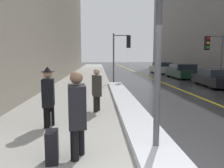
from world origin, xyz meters
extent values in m
cube|color=#9E9B93|center=(-2.00, 15.00, 0.01)|extent=(4.00, 80.00, 0.01)
cube|color=gold|center=(4.00, 15.00, 0.00)|extent=(0.16, 80.00, 0.00)
cube|color=silver|center=(0.27, 5.47, 0.10)|extent=(0.89, 12.78, 0.20)
cube|color=gray|center=(-7.00, 20.00, 6.57)|extent=(6.00, 36.00, 13.15)
cylinder|color=#515156|center=(0.28, 1.05, 2.31)|extent=(0.12, 0.12, 4.61)
cylinder|color=#515156|center=(0.28, 13.20, 1.82)|extent=(0.11, 0.11, 3.63)
cylinder|color=#515156|center=(0.83, 13.11, 3.48)|extent=(1.10, 0.25, 0.07)
cube|color=black|center=(1.37, 13.02, 3.03)|extent=(0.33, 0.25, 0.90)
sphere|color=red|center=(1.39, 13.14, 3.32)|extent=(0.19, 0.19, 0.19)
sphere|color=orange|center=(1.39, 13.14, 3.03)|extent=(0.19, 0.19, 0.19)
sphere|color=green|center=(1.39, 13.14, 2.75)|extent=(0.19, 0.19, 0.19)
cylinder|color=#515156|center=(7.41, 11.24, 1.71)|extent=(0.11, 0.11, 3.42)
cylinder|color=#515156|center=(6.86, 11.19, 3.27)|extent=(1.10, 0.17, 0.07)
cube|color=black|center=(6.31, 11.14, 2.82)|extent=(0.32, 0.23, 0.90)
sphere|color=red|center=(6.32, 11.02, 3.11)|extent=(0.19, 0.19, 0.19)
sphere|color=orange|center=(6.32, 11.02, 2.82)|extent=(0.19, 0.19, 0.19)
sphere|color=green|center=(6.32, 11.02, 2.54)|extent=(0.19, 0.19, 0.19)
cylinder|color=black|center=(-1.20, 1.13, 0.45)|extent=(0.16, 0.16, 0.89)
cylinder|color=black|center=(-1.28, 0.87, 0.45)|extent=(0.16, 0.16, 0.89)
cube|color=black|center=(-1.24, 1.00, 1.02)|extent=(0.39, 0.58, 0.78)
sphere|color=#8C664C|center=(-1.24, 1.00, 1.55)|extent=(0.24, 0.24, 0.24)
cylinder|color=black|center=(-2.15, 3.03, 0.42)|extent=(0.15, 0.15, 0.85)
cylinder|color=black|center=(-2.24, 2.78, 0.42)|extent=(0.15, 0.15, 0.85)
cube|color=black|center=(-2.20, 2.90, 0.96)|extent=(0.37, 0.55, 0.74)
sphere|color=tan|center=(-2.20, 2.90, 1.47)|extent=(0.23, 0.23, 0.23)
cylinder|color=black|center=(-2.20, 2.90, 1.53)|extent=(0.36, 0.36, 0.01)
cone|color=black|center=(-2.20, 2.90, 1.60)|extent=(0.22, 0.22, 0.14)
cylinder|color=black|center=(-0.86, 4.68, 0.41)|extent=(0.14, 0.14, 0.82)
cylinder|color=black|center=(-0.95, 4.45, 0.41)|extent=(0.14, 0.14, 0.82)
cube|color=#2D2823|center=(-0.90, 4.57, 0.93)|extent=(0.35, 0.53, 0.71)
sphere|color=tan|center=(-0.90, 4.57, 1.41)|extent=(0.22, 0.22, 0.22)
cube|color=black|center=(-0.95, 4.91, 0.78)|extent=(0.13, 0.23, 0.28)
cube|color=black|center=(6.90, 10.88, 0.42)|extent=(2.25, 4.46, 0.56)
cube|color=black|center=(6.89, 10.78, 0.92)|extent=(1.90, 2.39, 0.44)
cylinder|color=black|center=(6.23, 12.29, 0.32)|extent=(0.25, 0.66, 0.65)
cylinder|color=black|center=(7.84, 12.13, 0.32)|extent=(0.25, 0.66, 0.65)
cylinder|color=black|center=(5.97, 9.64, 0.32)|extent=(0.25, 0.66, 0.65)
cube|color=black|center=(6.87, 16.72, 0.47)|extent=(2.04, 4.82, 0.62)
cube|color=black|center=(6.87, 16.60, 1.04)|extent=(1.82, 2.53, 0.52)
cylinder|color=black|center=(6.10, 18.22, 0.34)|extent=(0.23, 0.70, 0.69)
cylinder|color=black|center=(7.74, 18.17, 0.34)|extent=(0.23, 0.70, 0.69)
cylinder|color=black|center=(6.00, 15.27, 0.34)|extent=(0.23, 0.70, 0.69)
cylinder|color=black|center=(7.64, 15.22, 0.34)|extent=(0.23, 0.70, 0.69)
cube|color=#B2B2B7|center=(6.72, 22.82, 0.48)|extent=(2.00, 4.50, 0.69)
cube|color=black|center=(6.73, 22.71, 1.07)|extent=(1.73, 2.38, 0.48)
cylinder|color=black|center=(5.89, 24.14, 0.31)|extent=(0.23, 0.63, 0.62)
cylinder|color=black|center=(7.39, 24.23, 0.31)|extent=(0.23, 0.63, 0.62)
cylinder|color=black|center=(6.06, 21.42, 0.31)|extent=(0.23, 0.63, 0.62)
cylinder|color=black|center=(7.56, 21.51, 0.31)|extent=(0.23, 0.63, 0.62)
cube|color=black|center=(-1.68, 0.83, 0.30)|extent=(0.27, 0.39, 0.60)
cylinder|color=#4C4C51|center=(-1.68, 0.83, 0.77)|extent=(0.02, 0.02, 0.35)
camera|label=1|loc=(-0.83, -3.01, 1.92)|focal=35.00mm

